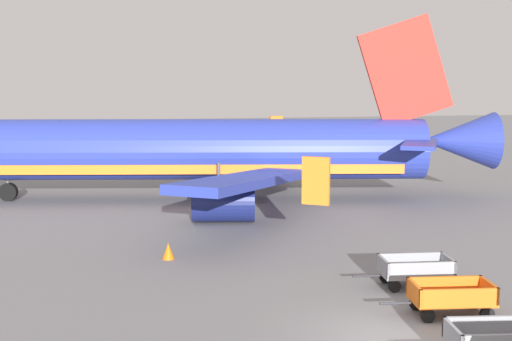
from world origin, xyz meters
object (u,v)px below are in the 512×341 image
at_px(traffic_cone_near_plane, 168,251).
at_px(baggage_cart_third_in_row, 415,270).
at_px(airplane, 196,151).
at_px(baggage_cart_second_in_row, 451,297).

bearing_deg(traffic_cone_near_plane, baggage_cart_third_in_row, -33.78).
xyz_separation_m(airplane, baggage_cart_third_in_row, (5.57, -19.03, -2.45)).
xyz_separation_m(baggage_cart_second_in_row, traffic_cone_near_plane, (-8.17, 8.59, -0.27)).
relative_size(baggage_cart_third_in_row, traffic_cone_near_plane, 5.40).
distance_m(airplane, traffic_cone_near_plane, 13.98).
xyz_separation_m(baggage_cart_third_in_row, traffic_cone_near_plane, (-8.37, 5.60, -0.27)).
bearing_deg(baggage_cart_third_in_row, airplane, 106.31).
height_order(baggage_cart_second_in_row, traffic_cone_near_plane, baggage_cart_second_in_row).
relative_size(baggage_cart_second_in_row, baggage_cart_third_in_row, 1.00).
distance_m(baggage_cart_third_in_row, traffic_cone_near_plane, 10.07).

